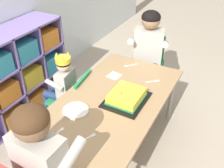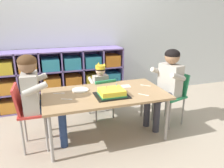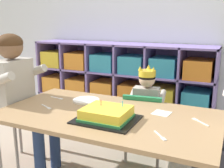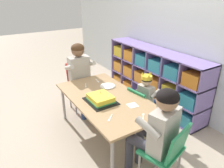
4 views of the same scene
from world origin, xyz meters
name	(u,v)px [view 1 (image 1 of 4)]	position (x,y,z in m)	size (l,w,h in m)	color
ground	(112,147)	(0.00, 0.00, 0.00)	(16.00, 16.00, 0.00)	tan
activity_table	(112,103)	(0.00, 0.00, 0.53)	(1.43, 0.78, 0.56)	#A37F56
classroom_chair_blue	(73,97)	(0.10, 0.48, 0.35)	(0.36, 0.39, 0.60)	#238451
child_with_crown	(62,82)	(0.09, 0.59, 0.49)	(0.31, 0.32, 0.80)	#B2ADA3
adult_helper_seated	(49,156)	(-0.75, 0.01, 0.66)	(0.44, 0.41, 1.06)	#B2ADA3
classroom_chair_guest_side	(148,61)	(0.96, 0.06, 0.43)	(0.42, 0.44, 0.70)	#238451
guest_at_table_side	(148,49)	(0.85, 0.03, 0.63)	(0.47, 0.46, 1.03)	#B2ADA3
birthday_cake_on_tray	(126,97)	(0.05, -0.11, 0.60)	(0.37, 0.31, 0.11)	black
paper_plate_stack	(76,110)	(-0.26, 0.17, 0.57)	(0.20, 0.20, 0.01)	white
paper_napkin_square	(114,76)	(0.33, 0.15, 0.56)	(0.11, 0.11, 0.00)	white
fork_near_cake_tray	(89,137)	(-0.44, -0.06, 0.56)	(0.12, 0.07, 0.00)	white
fork_near_child_seat	(130,65)	(0.57, 0.10, 0.56)	(0.11, 0.10, 0.00)	white
fork_scattered_mid_table	(153,81)	(0.41, -0.20, 0.56)	(0.09, 0.10, 0.00)	white
fork_at_table_front_edge	(58,132)	(-0.50, 0.15, 0.56)	(0.13, 0.03, 0.00)	white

